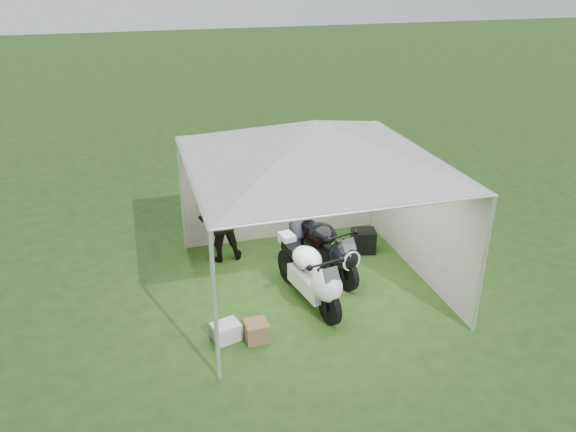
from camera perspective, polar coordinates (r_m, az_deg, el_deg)
The scene contains 10 objects.
ground at distance 10.12m, azimuth 2.42°, elevation -6.94°, with size 80.00×80.00×0.00m, color #274419.
canopy_tent at distance 9.06m, azimuth 2.64°, elevation 7.16°, with size 5.66×5.66×3.00m.
motorcycle_white at distance 9.30m, azimuth 2.39°, elevation -5.99°, with size 0.68×2.03×1.00m.
motorcycle_black at distance 10.15m, azimuth 4.03°, elevation -3.24°, with size 0.81×1.98×0.99m.
paddock_stand at distance 11.02m, azimuth 1.24°, elevation -3.23°, with size 0.37×0.23×0.28m, color #0E37AE.
person_dark_jacket at distance 10.65m, azimuth -6.97°, elevation -0.35°, with size 0.80×0.63×1.65m, color black.
person_blue_jacket at distance 10.57m, azimuth 0.81°, elevation -0.05°, with size 0.64×0.42×1.76m, color slate.
equipment_box at distance 11.18m, azimuth 7.65°, elevation -2.52°, with size 0.46×0.37×0.46m, color black.
crate_0 at distance 8.77m, azimuth -6.31°, elevation -11.58°, with size 0.41×0.32×0.27m, color silver.
crate_1 at distance 8.71m, azimuth -3.24°, elevation -11.58°, with size 0.34×0.34×0.31m, color brown.
Camera 1 is at (-2.76, -8.15, 5.31)m, focal length 35.00 mm.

